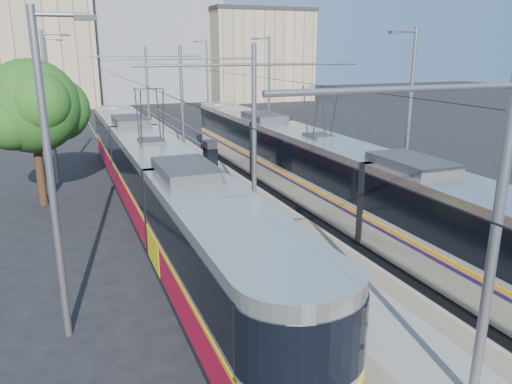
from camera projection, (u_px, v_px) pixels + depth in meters
name	position (u px, v px, depth m)	size (l,w,h in m)	color
ground	(361.00, 316.00, 13.72)	(160.00, 160.00, 0.00)	black
platform	(197.00, 173.00, 28.85)	(4.00, 50.00, 0.30)	gray
tactile_strip_left	(172.00, 173.00, 28.29)	(0.70, 50.00, 0.01)	gray
tactile_strip_right	(221.00, 168.00, 29.32)	(0.70, 50.00, 0.01)	gray
rails	(197.00, 176.00, 28.89)	(8.71, 70.00, 0.03)	gray
tram_left	(154.00, 178.00, 21.51)	(2.43, 30.06, 5.50)	black
tram_right	(318.00, 168.00, 22.70)	(2.43, 31.91, 5.50)	black
catenary	(209.00, 102.00, 25.10)	(9.20, 70.00, 7.00)	slate
street_lamps	(178.00, 97.00, 31.30)	(15.18, 38.22, 8.00)	slate
shelter	(210.00, 159.00, 26.73)	(0.59, 0.94, 2.07)	black
tree	(39.00, 107.00, 22.54)	(4.61, 4.26, 6.70)	#382314
building_left	(25.00, 45.00, 61.61)	(16.32, 12.24, 15.07)	tan
building_centre	(148.00, 41.00, 70.71)	(18.36, 14.28, 16.34)	slate
building_right	(256.00, 55.00, 70.88)	(14.28, 10.20, 12.45)	tan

